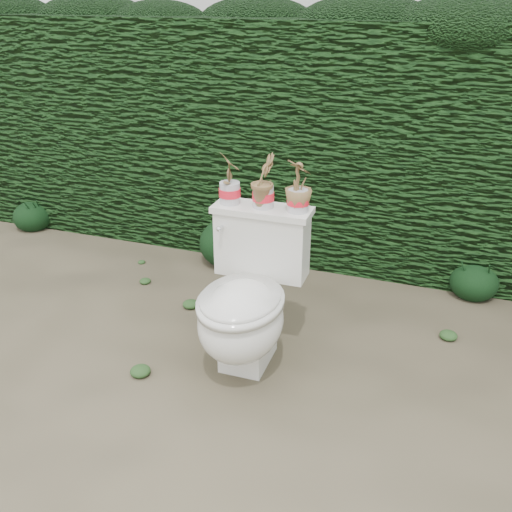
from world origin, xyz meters
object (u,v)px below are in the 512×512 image
(potted_plant_left, at_px, (230,180))
(potted_plant_center, at_px, (263,183))
(toilet, at_px, (247,303))
(potted_plant_right, at_px, (298,187))

(potted_plant_left, height_order, potted_plant_center, potted_plant_center)
(toilet, xyz_separation_m, potted_plant_right, (0.18, 0.24, 0.54))
(potted_plant_right, bearing_deg, potted_plant_left, 40.28)
(toilet, bearing_deg, potted_plant_center, 88.93)
(potted_plant_left, xyz_separation_m, potted_plant_center, (0.18, 0.00, 0.00))
(potted_plant_center, bearing_deg, toilet, -176.87)
(potted_plant_left, relative_size, potted_plant_center, 0.98)
(toilet, xyz_separation_m, potted_plant_left, (-0.18, 0.24, 0.55))
(toilet, distance_m, potted_plant_right, 0.62)
(toilet, relative_size, potted_plant_center, 3.04)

